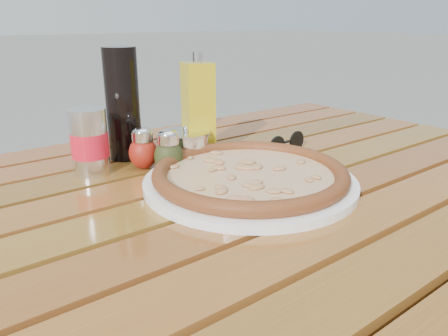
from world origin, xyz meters
TOP-DOWN VIEW (x-y plane):
  - table at (0.00, -0.00)m, footprint 1.40×0.90m
  - plate at (0.03, -0.01)m, footprint 0.36×0.36m
  - pizza at (0.03, -0.01)m, footprint 0.39×0.39m
  - pepper_shaker at (-0.07, 0.18)m, footprint 0.06×0.06m
  - oregano_shaker at (-0.04, 0.14)m, footprint 0.06×0.06m
  - dark_bottle at (-0.06, 0.26)m, footprint 0.09×0.09m
  - soda_can at (-0.16, 0.22)m, footprint 0.09×0.09m
  - olive_oil_cruet at (0.06, 0.18)m, footprint 0.07×0.07m
  - parmesan_tin at (0.03, 0.17)m, footprint 0.12×0.12m
  - sunglasses at (0.23, 0.09)m, footprint 0.11×0.03m

SIDE VIEW (x-z plane):
  - table at x=0.00m, z-range 0.30..1.05m
  - plate at x=0.03m, z-range 0.75..0.76m
  - sunglasses at x=0.23m, z-range 0.74..0.79m
  - pizza at x=0.03m, z-range 0.76..0.79m
  - parmesan_tin at x=0.03m, z-range 0.74..0.82m
  - pepper_shaker at x=-0.07m, z-range 0.75..0.83m
  - oregano_shaker at x=-0.04m, z-range 0.75..0.83m
  - soda_can at x=-0.16m, z-range 0.75..0.87m
  - olive_oil_cruet at x=0.06m, z-range 0.74..0.95m
  - dark_bottle at x=-0.06m, z-range 0.75..0.97m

